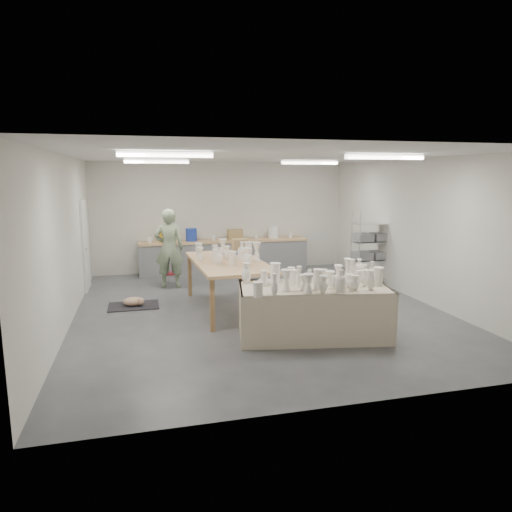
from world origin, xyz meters
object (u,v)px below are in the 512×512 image
object	(u,v)px
work_table	(230,260)
red_stool	(169,274)
drying_table	(314,309)
potter	(169,248)

from	to	relation	value
work_table	red_stool	size ratio (longest dim) A/B	6.80
drying_table	potter	xyz separation A→B (m)	(-2.08, 4.00, 0.48)
drying_table	red_stool	distance (m)	4.75
work_table	red_stool	xyz separation A→B (m)	(-1.06, 2.29, -0.72)
potter	work_table	bearing A→B (deg)	127.25
drying_table	work_table	bearing A→B (deg)	127.71
drying_table	work_table	xyz separation A→B (m)	(-1.02, 1.98, 0.52)
red_stool	potter	bearing A→B (deg)	-90.00
drying_table	red_stool	bearing A→B (deg)	126.42
drying_table	work_table	size ratio (longest dim) A/B	0.97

